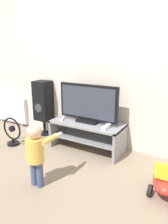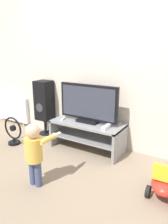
{
  "view_description": "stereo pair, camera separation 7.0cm",
  "coord_description": "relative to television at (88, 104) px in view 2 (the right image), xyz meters",
  "views": [
    {
      "loc": [
        1.52,
        -2.46,
        1.51
      ],
      "look_at": [
        0.0,
        0.15,
        0.62
      ],
      "focal_mm": 35.0,
      "sensor_mm": 36.0,
      "label": 1
    },
    {
      "loc": [
        1.58,
        -2.43,
        1.51
      ],
      "look_at": [
        0.0,
        0.15,
        0.62
      ],
      "focal_mm": 35.0,
      "sensor_mm": 36.0,
      "label": 2
    }
  ],
  "objects": [
    {
      "name": "floor_fan",
      "position": [
        -1.12,
        -0.49,
        -0.51
      ],
      "size": [
        0.38,
        0.19,
        0.46
      ],
      "color": "black",
      "rests_on": "ground_plane"
    },
    {
      "name": "game_console",
      "position": [
        0.36,
        -0.12,
        -0.26
      ],
      "size": [
        0.06,
        0.2,
        0.05
      ],
      "color": "white",
      "rests_on": "tv_stand"
    },
    {
      "name": "remote_primary",
      "position": [
        -0.4,
        -0.1,
        -0.27
      ],
      "size": [
        0.07,
        0.13,
        0.03
      ],
      "color": "white",
      "rests_on": "tv_stand"
    },
    {
      "name": "ground_plane",
      "position": [
        0.0,
        -0.27,
        -0.72
      ],
      "size": [
        16.0,
        16.0,
        0.0
      ],
      "primitive_type": "plane",
      "color": "gray"
    },
    {
      "name": "child",
      "position": [
        -0.03,
        -1.12,
        -0.28
      ],
      "size": [
        0.28,
        0.43,
        0.74
      ],
      "color": "#3F4C72",
      "rests_on": "ground_plane"
    },
    {
      "name": "wall_back",
      "position": [
        0.0,
        0.3,
        0.58
      ],
      "size": [
        10.0,
        0.06,
        2.6
      ],
      "color": "silver",
      "rests_on": "ground_plane"
    },
    {
      "name": "television",
      "position": [
        0.0,
        0.0,
        0.0
      ],
      "size": [
        0.95,
        0.2,
        0.57
      ],
      "color": "black",
      "rests_on": "tv_stand"
    },
    {
      "name": "tv_stand",
      "position": [
        0.0,
        -0.02,
        -0.43
      ],
      "size": [
        1.11,
        0.49,
        0.44
      ],
      "color": "gray",
      "rests_on": "ground_plane"
    },
    {
      "name": "ride_on_toy",
      "position": [
        1.28,
        -0.54,
        -0.56
      ],
      "size": [
        0.35,
        0.5,
        0.41
      ],
      "color": "red",
      "rests_on": "ground_plane"
    },
    {
      "name": "radiator",
      "position": [
        -1.94,
        0.23,
        -0.41
      ],
      "size": [
        0.85,
        0.08,
        0.56
      ],
      "color": "white",
      "rests_on": "ground_plane"
    },
    {
      "name": "speaker_tower",
      "position": [
        -0.97,
        0.12,
        -0.11
      ],
      "size": [
        0.27,
        0.26,
        0.97
      ],
      "color": "black",
      "rests_on": "ground_plane"
    }
  ]
}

